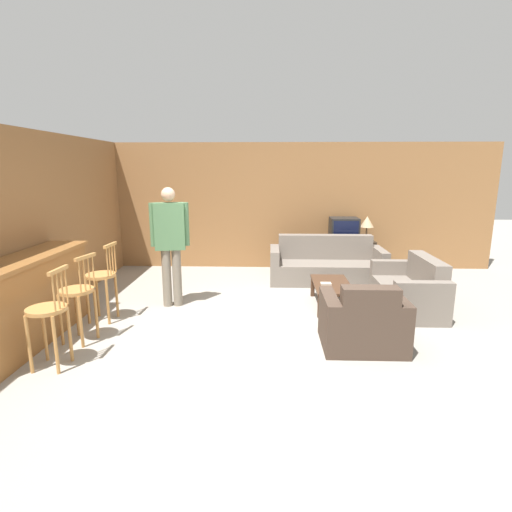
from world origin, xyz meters
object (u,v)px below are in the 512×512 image
object	(u,v)px
bar_chair_near	(49,316)
person_by_window	(170,240)
bar_chair_mid	(78,296)
tv	(344,229)
armchair_near	(363,324)
loveseat_right	(410,291)
table_lamp	(367,222)
tv_unit	(343,256)
bar_chair_far	(102,280)
couch_far	(326,266)
coffee_table	(332,287)
book_on_table	(326,284)

from	to	relation	value
bar_chair_near	person_by_window	bearing A→B (deg)	67.92
bar_chair_mid	tv	world-z (taller)	tv
armchair_near	loveseat_right	xyz separation A→B (m)	(1.00, 1.33, -0.00)
table_lamp	person_by_window	world-z (taller)	person_by_window
bar_chair_mid	person_by_window	xyz separation A→B (m)	(0.81, 1.35, 0.45)
tv	person_by_window	distance (m)	3.71
tv_unit	table_lamp	world-z (taller)	table_lamp
bar_chair_far	tv	bearing A→B (deg)	36.73
bar_chair_far	tv	size ratio (longest dim) A/B	1.96
couch_far	person_by_window	bearing A→B (deg)	-150.12
bar_chair_mid	person_by_window	bearing A→B (deg)	58.99
bar_chair_near	tv	world-z (taller)	tv
coffee_table	tv	bearing A→B (deg)	75.80
book_on_table	person_by_window	bearing A→B (deg)	179.72
couch_far	armchair_near	world-z (taller)	couch_far
bar_chair_mid	couch_far	bearing A→B (deg)	39.91
bar_chair_far	book_on_table	xyz separation A→B (m)	(3.16, 0.63, -0.20)
person_by_window	couch_far	bearing A→B (deg)	29.88
bar_chair_near	person_by_window	distance (m)	2.20
bar_chair_near	coffee_table	xyz separation A→B (m)	(3.26, 2.05, -0.27)
bar_chair_mid	coffee_table	distance (m)	3.56
bar_chair_mid	tv	bearing A→B (deg)	42.97
couch_far	armchair_near	bearing A→B (deg)	-89.05
book_on_table	table_lamp	bearing A→B (deg)	63.55
couch_far	coffee_table	bearing A→B (deg)	-94.28
bar_chair_near	armchair_near	bearing A→B (deg)	10.06
bar_chair_mid	coffee_table	xyz separation A→B (m)	(3.26, 1.40, -0.27)
loveseat_right	person_by_window	xyz separation A→B (m)	(-3.60, 0.06, 0.74)
bar_chair_mid	tv_unit	bearing A→B (deg)	42.99
couch_far	book_on_table	bearing A→B (deg)	-97.93
bar_chair_near	tv_unit	bearing A→B (deg)	47.80
coffee_table	person_by_window	xyz separation A→B (m)	(-2.45, -0.05, 0.72)
bar_chair_far	couch_far	distance (m)	3.98
tv_unit	bar_chair_far	bearing A→B (deg)	-143.25
tv	book_on_table	world-z (taller)	tv
person_by_window	table_lamp	bearing A→B (deg)	32.50
coffee_table	person_by_window	size ratio (longest dim) A/B	0.58
couch_far	bar_chair_near	bearing A→B (deg)	-134.18
bar_chair_near	book_on_table	bearing A→B (deg)	32.11
bar_chair_mid	armchair_near	distance (m)	3.42
bar_chair_mid	coffee_table	world-z (taller)	bar_chair_mid
bar_chair_mid	book_on_table	world-z (taller)	bar_chair_mid
tv_unit	person_by_window	bearing A→B (deg)	-143.71
coffee_table	tv	world-z (taller)	tv
bar_chair_far	coffee_table	xyz separation A→B (m)	(3.26, 0.69, -0.27)
book_on_table	couch_far	bearing A→B (deg)	82.07
armchair_near	coffee_table	bearing A→B (deg)	96.07
loveseat_right	coffee_table	world-z (taller)	loveseat_right
tv	table_lamp	size ratio (longest dim) A/B	1.15
bar_chair_mid	bar_chair_far	world-z (taller)	same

